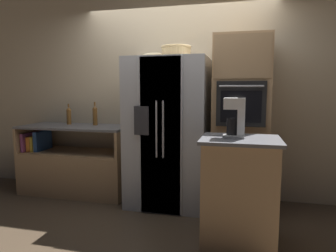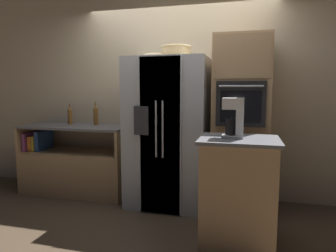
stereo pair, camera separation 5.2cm
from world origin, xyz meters
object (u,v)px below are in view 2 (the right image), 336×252
object	(u,v)px
bottle_short	(70,115)
fruit_bowl	(155,56)
wall_oven	(240,124)
wicker_basket	(176,51)
coffee_maker	(235,116)
bottle_tall	(96,115)
refrigerator	(169,132)

from	to	relation	value
bottle_short	fruit_bowl	bearing A→B (deg)	-5.30
bottle_short	wall_oven	bearing A→B (deg)	-3.29
wicker_basket	coffee_maker	world-z (taller)	wicker_basket
bottle_tall	bottle_short	distance (m)	0.40
refrigerator	fruit_bowl	xyz separation A→B (m)	(-0.20, 0.07, 0.93)
refrigerator	wall_oven	xyz separation A→B (m)	(0.86, 0.06, 0.12)
wicker_basket	bottle_short	xyz separation A→B (m)	(-1.59, 0.23, -0.81)
fruit_bowl	bottle_short	xyz separation A→B (m)	(-1.29, 0.12, -0.77)
wall_oven	bottle_short	distance (m)	2.35
refrigerator	fruit_bowl	world-z (taller)	fruit_bowl
refrigerator	bottle_short	world-z (taller)	refrigerator
bottle_short	coffee_maker	bearing A→B (deg)	-23.65
wicker_basket	coffee_maker	distance (m)	1.26
wall_oven	bottle_tall	world-z (taller)	wall_oven
refrigerator	bottle_tall	distance (m)	1.12
fruit_bowl	bottle_tall	world-z (taller)	fruit_bowl
wicker_basket	bottle_tall	bearing A→B (deg)	168.56
fruit_bowl	bottle_tall	xyz separation A→B (m)	(-0.89, 0.13, -0.76)
refrigerator	bottle_short	distance (m)	1.51
wall_oven	fruit_bowl	world-z (taller)	wall_oven
fruit_bowl	coffee_maker	xyz separation A→B (m)	(1.02, -0.89, -0.64)
fruit_bowl	bottle_short	size ratio (longest dim) A/B	1.03
fruit_bowl	bottle_tall	bearing A→B (deg)	171.68
refrigerator	fruit_bowl	bearing A→B (deg)	160.13
wall_oven	bottle_short	world-z (taller)	wall_oven
wicker_basket	coffee_maker	xyz separation A→B (m)	(0.72, -0.78, -0.68)
bottle_tall	coffee_maker	distance (m)	2.17
refrigerator	wicker_basket	world-z (taller)	wicker_basket
wall_oven	wicker_basket	distance (m)	1.14
wall_oven	coffee_maker	xyz separation A→B (m)	(-0.03, -0.88, 0.17)
bottle_tall	bottle_short	world-z (taller)	bottle_tall
bottle_short	bottle_tall	bearing A→B (deg)	1.57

